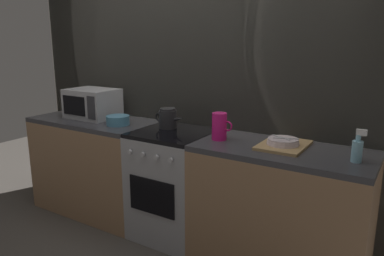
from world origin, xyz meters
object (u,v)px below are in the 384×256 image
object	(u,v)px
stove_unit	(174,184)
microwave	(92,103)
kettle	(168,118)
dish_pile	(283,144)
spray_bottle	(357,149)
pitcher	(220,126)
mixing_bowl	(118,120)

from	to	relation	value
stove_unit	microwave	xyz separation A→B (m)	(-0.96, 0.04, 0.59)
kettle	dish_pile	bearing A→B (deg)	-2.08
microwave	spray_bottle	xyz separation A→B (m)	(2.32, -0.09, -0.06)
microwave	pitcher	bearing A→B (deg)	-2.91
kettle	microwave	bearing A→B (deg)	-177.90
microwave	pitcher	world-z (taller)	microwave
mixing_bowl	spray_bottle	bearing A→B (deg)	0.52
stove_unit	spray_bottle	world-z (taller)	spray_bottle
spray_bottle	microwave	bearing A→B (deg)	177.90
dish_pile	microwave	bearing A→B (deg)	179.84
pitcher	dish_pile	bearing A→B (deg)	8.05
microwave	spray_bottle	size ratio (longest dim) A/B	2.27
microwave	dish_pile	world-z (taller)	microwave
mixing_bowl	dish_pile	world-z (taller)	mixing_bowl
microwave	mixing_bowl	bearing A→B (deg)	-14.00
pitcher	spray_bottle	world-z (taller)	spray_bottle
mixing_bowl	kettle	bearing A→B (deg)	17.03
microwave	spray_bottle	distance (m)	2.33
kettle	mixing_bowl	size ratio (longest dim) A/B	1.42
stove_unit	pitcher	xyz separation A→B (m)	(0.43, -0.03, 0.55)
mixing_bowl	dish_pile	bearing A→B (deg)	3.88
pitcher	dish_pile	xyz separation A→B (m)	(0.46, 0.07, -0.08)
microwave	kettle	bearing A→B (deg)	2.10
stove_unit	dish_pile	size ratio (longest dim) A/B	2.25
microwave	kettle	world-z (taller)	microwave
stove_unit	microwave	bearing A→B (deg)	177.37
dish_pile	mixing_bowl	bearing A→B (deg)	-176.12
pitcher	spray_bottle	xyz separation A→B (m)	(0.94, -0.01, -0.02)
stove_unit	mixing_bowl	distance (m)	0.74
microwave	mixing_bowl	world-z (taller)	microwave
stove_unit	microwave	world-z (taller)	microwave
pitcher	spray_bottle	distance (m)	0.94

